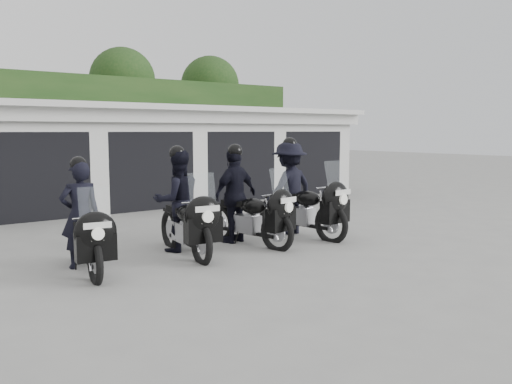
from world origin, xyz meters
TOP-DOWN VIEW (x-y plane):
  - ground at (0.00, 0.00)m, footprint 80.00×80.00m
  - garage_block at (-0.00, 8.06)m, footprint 16.40×6.80m
  - background_vegetation at (0.37, 12.92)m, footprint 20.00×3.90m
  - police_bike_a at (-3.97, 0.01)m, footprint 0.85×2.15m
  - police_bike_b at (-2.08, 0.23)m, footprint 1.05×2.31m
  - police_bike_c at (-0.71, 0.24)m, footprint 1.20×2.32m
  - police_bike_d at (0.72, 0.24)m, footprint 1.35×2.47m

SIDE VIEW (x-z plane):
  - ground at x=0.00m, z-range 0.00..0.00m
  - police_bike_a at x=-3.97m, z-range -0.19..1.68m
  - police_bike_b at x=-2.08m, z-range -0.16..1.86m
  - police_bike_c at x=-0.71m, z-range -0.16..1.88m
  - police_bike_d at x=0.72m, z-range -0.16..1.99m
  - garage_block at x=0.00m, z-range -0.06..2.90m
  - background_vegetation at x=0.37m, z-range -0.13..5.67m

